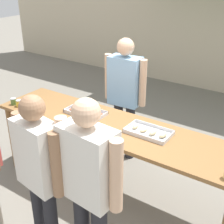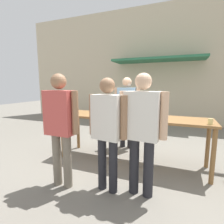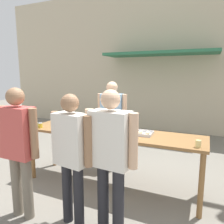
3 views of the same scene
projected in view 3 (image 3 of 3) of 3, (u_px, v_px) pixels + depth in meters
The scene contains 12 objects.
ground_plane at pixel (111, 185), 3.60m from camera, with size 24.00×24.00×0.00m, color slate.
building_facade_back at pixel (163, 60), 6.80m from camera, with size 12.00×1.11×4.50m.
serving_table at pixel (111, 138), 3.46m from camera, with size 2.87×0.72×0.91m.
food_tray_sausages at pixel (90, 128), 3.65m from camera, with size 0.47×0.25×0.04m.
food_tray_buns at pixel (138, 133), 3.32m from camera, with size 0.46×0.27×0.06m.
condiment_jar_mustard at pixel (36, 125), 3.74m from camera, with size 0.07×0.07×0.08m.
condiment_jar_ketchup at pixel (40, 125), 3.70m from camera, with size 0.07×0.07×0.08m.
beer_cup at pixel (198, 144), 2.70m from camera, with size 0.07×0.07×0.09m.
person_server_behind_table at pixel (112, 117), 4.24m from camera, with size 0.60×0.25×1.68m.
person_customer_holding_hotdog at pixel (19, 142), 2.67m from camera, with size 0.60×0.23×1.66m.
person_customer_with_cup at pixel (110, 150), 2.42m from camera, with size 0.64×0.28×1.65m.
person_customer_waiting_in_line at pixel (71, 149), 2.54m from camera, with size 0.58×0.28×1.60m.
Camera 3 is at (1.37, -3.05, 1.81)m, focal length 35.00 mm.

